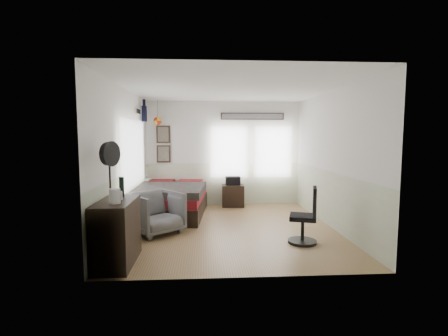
{
  "coord_description": "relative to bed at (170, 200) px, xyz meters",
  "views": [
    {
      "loc": [
        -0.51,
        -6.21,
        1.79
      ],
      "look_at": [
        -0.1,
        0.4,
        1.15
      ],
      "focal_mm": 26.0,
      "sensor_mm": 36.0,
      "label": 1
    }
  ],
  "objects": [
    {
      "name": "ground_plane",
      "position": [
        1.3,
        -1.15,
        -0.35
      ],
      "size": [
        4.0,
        4.5,
        0.01
      ],
      "primitive_type": "cube",
      "color": "#8A6848"
    },
    {
      "name": "room_shell",
      "position": [
        1.22,
        -0.96,
        1.27
      ],
      "size": [
        4.02,
        4.52,
        2.71
      ],
      "color": "silver",
      "rests_on": "ground_plane"
    },
    {
      "name": "wall_decor",
      "position": [
        0.19,
        0.81,
        1.76
      ],
      "size": [
        3.55,
        1.32,
        1.44
      ],
      "color": "#332117",
      "rests_on": "room_shell"
    },
    {
      "name": "bed",
      "position": [
        0.0,
        0.0,
        0.0
      ],
      "size": [
        1.72,
        2.3,
        0.7
      ],
      "rotation": [
        0.0,
        0.0,
        -0.09
      ],
      "color": "black",
      "rests_on": "ground_plane"
    },
    {
      "name": "dresser",
      "position": [
        -0.44,
        -2.82,
        0.11
      ],
      "size": [
        0.48,
        1.0,
        0.9
      ],
      "primitive_type": "cube",
      "color": "black",
      "rests_on": "ground_plane"
    },
    {
      "name": "armchair",
      "position": [
        -0.11,
        -1.39,
        0.05
      ],
      "size": [
        1.18,
        1.19,
        0.78
      ],
      "primitive_type": "imported",
      "rotation": [
        0.0,
        0.0,
        0.68
      ],
      "color": "slate",
      "rests_on": "ground_plane"
    },
    {
      "name": "nightstand",
      "position": [
        1.52,
        0.87,
        -0.06
      ],
      "size": [
        0.57,
        0.46,
        0.55
      ],
      "primitive_type": "cube",
      "rotation": [
        0.0,
        0.0,
        -0.03
      ],
      "color": "black",
      "rests_on": "ground_plane"
    },
    {
      "name": "task_chair",
      "position": [
        2.49,
        -2.13,
        0.05
      ],
      "size": [
        0.54,
        0.54,
        0.96
      ],
      "rotation": [
        0.0,
        0.0,
        -0.32
      ],
      "color": "black",
      "rests_on": "ground_plane"
    },
    {
      "name": "kettle",
      "position": [
        -0.4,
        -3.01,
        0.66
      ],
      "size": [
        0.17,
        0.15,
        0.2
      ],
      "rotation": [
        0.0,
        0.0,
        -0.26
      ],
      "color": "silver",
      "rests_on": "dresser"
    },
    {
      "name": "bottle",
      "position": [
        -0.44,
        -2.51,
        0.71
      ],
      "size": [
        0.07,
        0.07,
        0.3
      ],
      "primitive_type": "cylinder",
      "color": "black",
      "rests_on": "dresser"
    },
    {
      "name": "stand_fan",
      "position": [
        -0.47,
        -2.91,
        1.2
      ],
      "size": [
        0.21,
        0.32,
        0.83
      ],
      "rotation": [
        0.0,
        0.0,
        -0.41
      ],
      "color": "black",
      "rests_on": "dresser"
    },
    {
      "name": "black_bag",
      "position": [
        1.52,
        0.87,
        0.32
      ],
      "size": [
        0.37,
        0.24,
        0.22
      ],
      "primitive_type": "cube",
      "rotation": [
        0.0,
        0.0,
        0.01
      ],
      "color": "black",
      "rests_on": "nightstand"
    }
  ]
}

